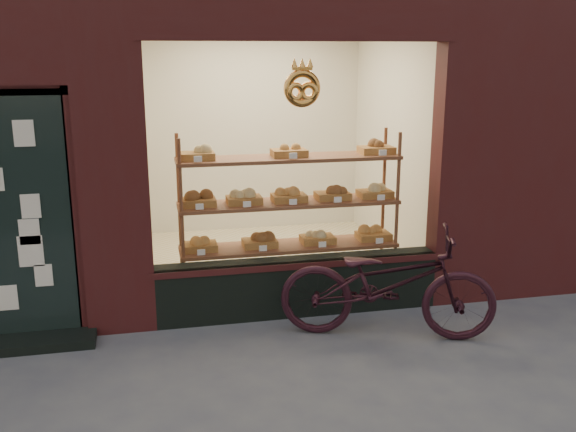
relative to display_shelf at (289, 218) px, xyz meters
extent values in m
cube|color=black|center=(0.00, -0.42, -0.57)|extent=(2.70, 0.25, 0.55)
cube|color=black|center=(-2.45, -0.49, 0.25)|extent=(0.90, 0.04, 2.15)
cube|color=black|center=(-2.45, -0.65, -0.81)|extent=(1.15, 0.35, 0.08)
torus|color=#EF9F45|center=(0.00, -0.53, 1.30)|extent=(0.33, 0.07, 0.33)
cube|color=brown|center=(0.00, 0.00, -0.80)|extent=(2.20, 0.45, 0.04)
cube|color=brown|center=(0.00, 0.00, -0.30)|extent=(2.20, 0.45, 0.03)
cube|color=brown|center=(0.00, 0.00, 0.15)|extent=(2.20, 0.45, 0.04)
cube|color=brown|center=(0.00, 0.00, 0.60)|extent=(2.20, 0.45, 0.04)
cylinder|color=brown|center=(-1.07, -0.19, 0.00)|extent=(0.04, 0.04, 1.70)
cylinder|color=brown|center=(1.07, -0.19, 0.00)|extent=(0.04, 0.04, 1.70)
cylinder|color=brown|center=(-1.07, 0.20, 0.00)|extent=(0.04, 0.04, 1.70)
cylinder|color=brown|center=(1.07, 0.20, 0.00)|extent=(0.04, 0.04, 1.70)
cube|color=brown|center=(-0.90, 0.00, -0.24)|extent=(0.34, 0.24, 0.07)
sphere|color=tan|center=(-0.90, 0.00, -0.16)|extent=(0.11, 0.11, 0.11)
cube|color=white|center=(-0.90, -0.18, -0.24)|extent=(0.07, 0.01, 0.05)
cube|color=brown|center=(-0.30, 0.00, -0.24)|extent=(0.34, 0.24, 0.07)
sphere|color=brown|center=(-0.30, 0.00, -0.16)|extent=(0.11, 0.11, 0.11)
cube|color=white|center=(-0.30, -0.18, -0.24)|extent=(0.08, 0.01, 0.05)
cube|color=brown|center=(0.30, 0.00, -0.24)|extent=(0.34, 0.24, 0.07)
sphere|color=tan|center=(0.30, 0.00, -0.16)|extent=(0.11, 0.11, 0.11)
cube|color=white|center=(0.30, -0.18, -0.24)|extent=(0.07, 0.01, 0.05)
cube|color=brown|center=(0.90, 0.00, -0.24)|extent=(0.34, 0.24, 0.07)
sphere|color=tan|center=(0.90, 0.00, -0.16)|extent=(0.11, 0.11, 0.11)
cube|color=white|center=(0.90, -0.18, -0.24)|extent=(0.08, 0.01, 0.05)
cube|color=brown|center=(-0.90, 0.00, 0.21)|extent=(0.34, 0.24, 0.07)
sphere|color=brown|center=(-0.90, 0.00, 0.29)|extent=(0.11, 0.11, 0.11)
cube|color=white|center=(-0.90, -0.18, 0.21)|extent=(0.07, 0.01, 0.06)
cube|color=brown|center=(-0.45, 0.00, 0.21)|extent=(0.34, 0.24, 0.07)
sphere|color=tan|center=(-0.45, 0.00, 0.29)|extent=(0.11, 0.11, 0.11)
cube|color=white|center=(-0.45, -0.18, 0.21)|extent=(0.07, 0.01, 0.06)
cube|color=brown|center=(0.00, 0.00, 0.21)|extent=(0.34, 0.24, 0.07)
sphere|color=tan|center=(0.00, 0.00, 0.29)|extent=(0.11, 0.11, 0.11)
cube|color=white|center=(0.00, -0.18, 0.21)|extent=(0.07, 0.01, 0.06)
cube|color=brown|center=(0.45, 0.00, 0.21)|extent=(0.34, 0.24, 0.07)
sphere|color=brown|center=(0.45, 0.00, 0.29)|extent=(0.11, 0.11, 0.11)
cube|color=white|center=(0.45, -0.18, 0.21)|extent=(0.07, 0.01, 0.06)
cube|color=brown|center=(0.90, 0.00, 0.21)|extent=(0.34, 0.24, 0.07)
sphere|color=tan|center=(0.90, 0.00, 0.29)|extent=(0.11, 0.11, 0.11)
cube|color=white|center=(0.90, -0.18, 0.21)|extent=(0.08, 0.01, 0.06)
cube|color=brown|center=(-0.90, 0.00, 0.66)|extent=(0.34, 0.24, 0.07)
sphere|color=tan|center=(-0.90, 0.00, 0.74)|extent=(0.11, 0.11, 0.11)
cube|color=white|center=(-0.90, -0.18, 0.66)|extent=(0.07, 0.01, 0.06)
cube|color=brown|center=(0.00, 0.00, 0.66)|extent=(0.34, 0.24, 0.07)
sphere|color=tan|center=(0.00, 0.00, 0.74)|extent=(0.11, 0.11, 0.11)
cube|color=white|center=(0.00, -0.18, 0.66)|extent=(0.07, 0.01, 0.06)
cube|color=brown|center=(0.90, 0.00, 0.66)|extent=(0.34, 0.24, 0.07)
sphere|color=brown|center=(0.90, 0.00, 0.74)|extent=(0.11, 0.11, 0.11)
cube|color=white|center=(0.90, -0.18, 0.66)|extent=(0.08, 0.01, 0.06)
imported|color=black|center=(0.64, -1.09, -0.35)|extent=(1.99, 1.23, 0.99)
camera|label=1|loc=(-1.34, -6.07, 1.62)|focal=40.00mm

